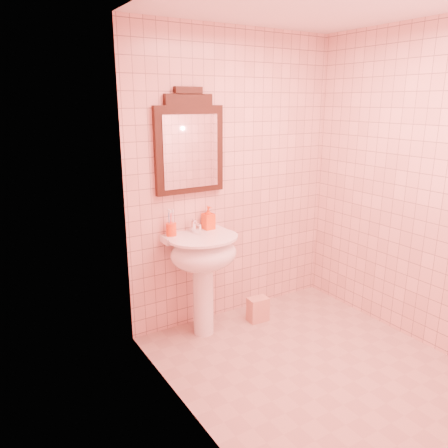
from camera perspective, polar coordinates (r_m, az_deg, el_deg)
floor at (r=3.48m, az=11.64°, el=-17.87°), size 2.20×2.20×0.00m
back_wall at (r=3.83m, az=1.35°, el=5.82°), size 2.00×0.02×2.50m
pedestal_sink at (r=3.57m, az=-2.72°, el=-4.73°), size 0.58×0.58×0.86m
faucet at (r=3.60m, az=-3.83°, el=-0.23°), size 0.04×0.16×0.11m
mirror at (r=3.54m, az=-4.53°, el=10.21°), size 0.60×0.06×0.83m
toothbrush_cup at (r=3.54m, az=-6.91°, el=-0.69°), size 0.08×0.08×0.19m
soap_dispenser at (r=3.68m, az=-2.06°, el=0.82°), size 0.09×0.09×0.20m
towel at (r=4.00m, az=4.45°, el=-11.05°), size 0.19×0.13×0.22m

